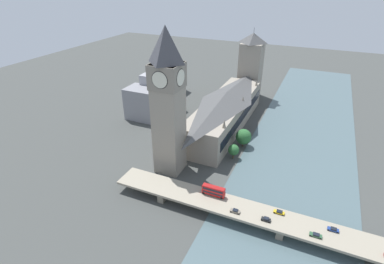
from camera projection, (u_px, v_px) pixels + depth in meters
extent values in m
plane|color=#424442|center=(243.00, 135.00, 201.29)|extent=(600.00, 600.00, 0.00)
cube|color=#4C6066|center=(301.00, 147.00, 187.75)|extent=(62.93, 360.00, 0.30)
cube|color=gray|center=(226.00, 114.00, 208.69)|extent=(24.88, 102.55, 19.57)
cube|color=black|center=(243.00, 116.00, 203.70)|extent=(0.40, 94.34, 5.87)
pyramid|color=#4C4C4C|center=(227.00, 96.00, 202.55)|extent=(24.38, 100.50, 6.54)
cone|color=gray|center=(257.00, 83.00, 230.21)|extent=(2.20, 2.20, 5.00)
cone|color=gray|center=(243.00, 100.00, 198.80)|extent=(2.20, 2.20, 5.00)
cone|color=gray|center=(224.00, 124.00, 167.39)|extent=(2.20, 2.20, 5.00)
cube|color=gray|center=(169.00, 121.00, 153.28)|extent=(13.50, 13.50, 59.53)
cube|color=gray|center=(167.00, 76.00, 142.15)|extent=(14.31, 14.31, 12.15)
cylinder|color=black|center=(180.00, 78.00, 139.66)|extent=(0.50, 8.43, 8.43)
cylinder|color=silver|center=(180.00, 78.00, 139.61)|extent=(0.62, 7.81, 7.81)
cylinder|color=black|center=(154.00, 74.00, 144.64)|extent=(0.50, 8.43, 8.43)
cylinder|color=silver|center=(154.00, 74.00, 144.69)|extent=(0.62, 7.81, 7.81)
cylinder|color=black|center=(174.00, 72.00, 147.73)|extent=(8.43, 0.50, 8.43)
cylinder|color=silver|center=(174.00, 72.00, 147.84)|extent=(7.81, 0.62, 7.81)
cylinder|color=black|center=(160.00, 80.00, 136.57)|extent=(8.43, 0.50, 8.43)
cylinder|color=silver|center=(160.00, 80.00, 136.46)|extent=(7.81, 0.62, 7.81)
pyramid|color=#424247|center=(166.00, 44.00, 135.26)|extent=(13.77, 13.77, 17.14)
cube|color=gray|center=(250.00, 71.00, 254.05)|extent=(17.62, 17.62, 46.37)
pyramid|color=#4C4C4C|center=(253.00, 38.00, 241.29)|extent=(17.62, 17.62, 7.93)
cylinder|color=#333338|center=(254.00, 30.00, 238.48)|extent=(0.30, 0.30, 4.00)
cube|color=gray|center=(282.00, 227.00, 125.75)|extent=(3.00, 11.66, 4.68)
cube|color=gray|center=(166.00, 192.00, 145.61)|extent=(3.00, 11.66, 4.68)
cube|color=gray|center=(283.00, 222.00, 124.37)|extent=(157.85, 13.72, 1.20)
cube|color=red|center=(213.00, 193.00, 137.63)|extent=(10.79, 2.59, 1.92)
cube|color=black|center=(213.00, 192.00, 137.45)|extent=(9.71, 2.65, 0.84)
cube|color=red|center=(214.00, 189.00, 136.65)|extent=(10.57, 2.59, 2.25)
cube|color=black|center=(214.00, 189.00, 136.60)|extent=(9.71, 2.65, 1.08)
cube|color=#A01515|center=(214.00, 187.00, 136.08)|extent=(10.46, 2.46, 0.16)
cylinder|color=black|center=(205.00, 190.00, 140.59)|extent=(1.15, 0.28, 1.15)
cylinder|color=black|center=(203.00, 193.00, 138.68)|extent=(1.15, 0.28, 1.15)
cylinder|color=black|center=(223.00, 195.00, 137.42)|extent=(1.15, 0.28, 1.15)
cylinder|color=black|center=(222.00, 198.00, 135.50)|extent=(1.15, 0.28, 1.15)
cube|color=gold|center=(279.00, 212.00, 127.54)|extent=(4.59, 1.81, 0.56)
cube|color=black|center=(279.00, 211.00, 127.23)|extent=(2.39, 1.63, 0.54)
cylinder|color=black|center=(275.00, 210.00, 128.93)|extent=(0.71, 0.22, 0.71)
cylinder|color=black|center=(274.00, 213.00, 127.62)|extent=(0.71, 0.22, 0.71)
cylinder|color=black|center=(284.00, 213.00, 127.64)|extent=(0.71, 0.22, 0.71)
cylinder|color=black|center=(283.00, 215.00, 126.33)|extent=(0.71, 0.22, 0.71)
cube|color=black|center=(266.00, 219.00, 123.82)|extent=(3.89, 1.84, 0.64)
cube|color=black|center=(266.00, 218.00, 123.50)|extent=(2.02, 1.65, 0.57)
cylinder|color=black|center=(263.00, 217.00, 125.12)|extent=(0.69, 0.22, 0.69)
cylinder|color=black|center=(262.00, 220.00, 123.79)|extent=(0.69, 0.22, 0.69)
cylinder|color=black|center=(270.00, 220.00, 124.07)|extent=(0.69, 0.22, 0.69)
cylinder|color=black|center=(269.00, 222.00, 122.74)|extent=(0.69, 0.22, 0.69)
cube|color=#2D5638|center=(316.00, 235.00, 116.40)|extent=(4.65, 1.84, 0.62)
cube|color=black|center=(316.00, 234.00, 116.11)|extent=(2.42, 1.65, 0.42)
cylinder|color=black|center=(311.00, 233.00, 117.86)|extent=(0.63, 0.22, 0.63)
cylinder|color=black|center=(310.00, 236.00, 116.52)|extent=(0.63, 0.22, 0.63)
cylinder|color=black|center=(321.00, 236.00, 116.50)|extent=(0.63, 0.22, 0.63)
cylinder|color=black|center=(321.00, 239.00, 115.16)|extent=(0.63, 0.22, 0.63)
cube|color=navy|center=(333.00, 230.00, 118.97)|extent=(4.28, 1.79, 0.62)
cube|color=black|center=(334.00, 229.00, 118.67)|extent=(2.22, 1.61, 0.45)
cylinder|color=black|center=(328.00, 227.00, 120.33)|extent=(0.64, 0.22, 0.64)
cylinder|color=black|center=(328.00, 230.00, 119.03)|extent=(0.64, 0.22, 0.64)
cylinder|color=black|center=(338.00, 230.00, 119.11)|extent=(0.64, 0.22, 0.64)
cylinder|color=black|center=(338.00, 233.00, 117.82)|extent=(0.64, 0.22, 0.64)
cube|color=slate|center=(235.00, 211.00, 128.12)|extent=(4.20, 1.85, 0.70)
cube|color=black|center=(235.00, 210.00, 127.80)|extent=(2.18, 1.67, 0.48)
cylinder|color=black|center=(232.00, 209.00, 129.50)|extent=(0.67, 0.22, 0.67)
cylinder|color=black|center=(231.00, 212.00, 128.15)|extent=(0.67, 0.22, 0.67)
cylinder|color=black|center=(239.00, 211.00, 128.33)|extent=(0.67, 0.22, 0.67)
cylinder|color=black|center=(238.00, 214.00, 126.98)|extent=(0.67, 0.22, 0.67)
cube|color=gray|center=(144.00, 103.00, 220.28)|extent=(25.03, 17.54, 23.42)
cube|color=#939399|center=(160.00, 92.00, 231.75)|extent=(20.46, 23.50, 30.28)
cube|color=#939399|center=(170.00, 79.00, 271.29)|extent=(21.15, 19.06, 23.84)
cylinder|color=brown|center=(233.00, 156.00, 175.76)|extent=(0.70, 0.70, 3.06)
sphere|color=#2D6633|center=(234.00, 150.00, 173.75)|extent=(6.47, 6.47, 6.47)
cylinder|color=brown|center=(243.00, 144.00, 187.84)|extent=(0.70, 0.70, 2.85)
sphere|color=#2D6633|center=(243.00, 137.00, 185.23)|extent=(9.71, 9.71, 9.71)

